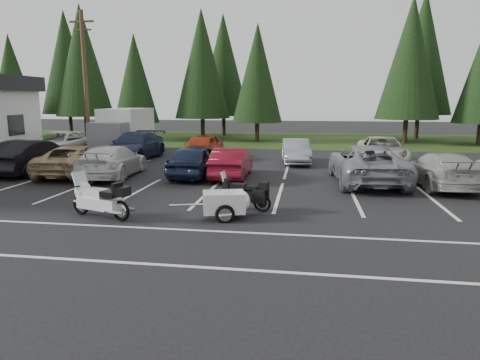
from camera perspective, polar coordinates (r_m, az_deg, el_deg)
name	(u,v)px	position (r m, az deg, el deg)	size (l,w,h in m)	color
ground	(186,199)	(15.22, -7.17, -2.59)	(120.00, 120.00, 0.00)	black
grass_strip	(260,139)	(38.61, 2.69, 5.46)	(80.00, 16.00, 0.01)	#233912
lake_water	(306,122)	(69.32, 8.83, 7.61)	(70.00, 50.00, 0.02)	gray
utility_pole	(85,80)	(29.83, -19.92, 12.37)	(1.60, 0.26, 9.00)	#473321
box_truck	(121,131)	(29.43, -15.62, 6.31)	(2.40, 5.60, 2.90)	silver
stall_markings	(200,188)	(17.10, -5.34, -1.08)	(32.00, 16.00, 0.01)	silver
conifer_1	(11,78)	(44.08, -28.17, 11.89)	(3.96, 3.96, 9.22)	#332316
conifer_2	(82,61)	(42.30, -20.29, 14.71)	(5.10, 5.10, 11.89)	#332316
conifer_3	(135,79)	(38.57, -13.81, 13.00)	(3.87, 3.87, 9.02)	#332316
conifer_4	(202,64)	(38.37, -5.12, 15.16)	(4.80, 4.80, 11.17)	#332316
conifer_5	(257,73)	(36.14, 2.35, 14.04)	(4.14, 4.14, 9.63)	#332316
conifer_6	(410,58)	(37.31, 21.76, 14.88)	(4.93, 4.93, 11.48)	#332316
conifer_back_a	(67,62)	(47.93, -22.13, 14.32)	(5.28, 5.28, 12.30)	#332316
conifer_back_b	(223,65)	(42.65, -2.24, 15.05)	(4.97, 4.97, 11.58)	#332316
conifer_back_c	(422,54)	(42.39, 23.13, 15.24)	(5.50, 5.50, 12.81)	#332316
car_near_1	(34,156)	(22.73, -25.81, 2.86)	(1.71, 4.89, 1.61)	black
car_near_2	(79,160)	(21.29, -20.71, 2.52)	(2.36, 5.13, 1.42)	tan
car_near_3	(112,161)	(20.26, -16.67, 2.42)	(2.04, 5.02, 1.46)	silver
car_near_4	(196,160)	(19.58, -5.89, 2.62)	(1.77, 4.41, 1.50)	#161E37
car_near_5	(232,163)	(19.28, -1.09, 2.33)	(1.44, 4.13, 1.36)	maroon
car_near_6	(367,164)	(18.77, 16.52, 2.07)	(2.68, 5.82, 1.62)	gray
car_near_7	(442,170)	(18.97, 25.28, 1.26)	(1.98, 4.88, 1.41)	#ABA99C
car_far_0	(60,144)	(28.44, -22.83, 4.41)	(2.64, 5.72, 1.59)	white
car_far_1	(135,146)	(26.00, -13.86, 4.43)	(2.23, 5.49, 1.59)	#19203E
car_far_2	(202,147)	(24.93, -5.12, 4.35)	(1.79, 4.45, 1.51)	#9F3114
car_far_3	(296,151)	(23.95, 7.48, 3.82)	(1.40, 4.01, 1.32)	gray
car_far_4	(382,150)	(24.69, 18.41, 3.76)	(2.47, 5.36, 1.49)	#B5B1A6
touring_motorcycle	(100,196)	(13.27, -18.21, -1.99)	(2.46, 0.76, 1.36)	white
cargo_trailer	(224,205)	(12.64, -2.18, -3.35)	(1.76, 0.99, 0.81)	white
adventure_motorcycle	(242,191)	(13.48, 0.34, -1.50)	(2.05, 0.71, 1.25)	black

